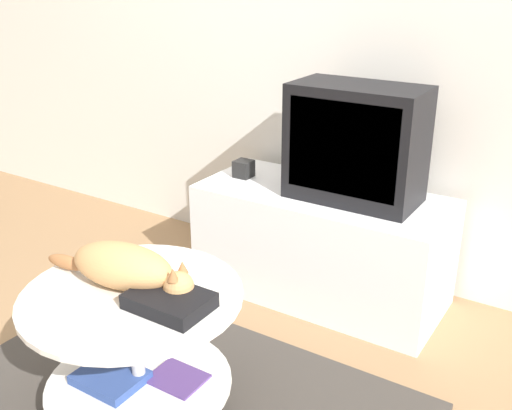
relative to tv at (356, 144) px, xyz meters
name	(u,v)px	position (x,y,z in m)	size (l,w,h in m)	color
wall_back	(353,0)	(-0.19, 0.33, 0.55)	(8.00, 0.05, 2.60)	silver
tv_stand	(321,244)	(-0.14, -0.01, -0.50)	(1.12, 0.50, 0.50)	white
tv	(356,144)	(0.00, 0.00, 0.00)	(0.55, 0.30, 0.49)	black
speaker	(244,169)	(-0.56, -0.02, -0.21)	(0.08, 0.08, 0.08)	black
coffee_table	(134,340)	(-0.26, -1.10, -0.43)	(0.70, 0.70, 0.47)	#B2B2B7
dvd_box	(169,301)	(-0.10, -1.10, -0.23)	(0.24, 0.17, 0.05)	black
cat	(126,267)	(-0.30, -1.07, -0.19)	(0.56, 0.22, 0.14)	tan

